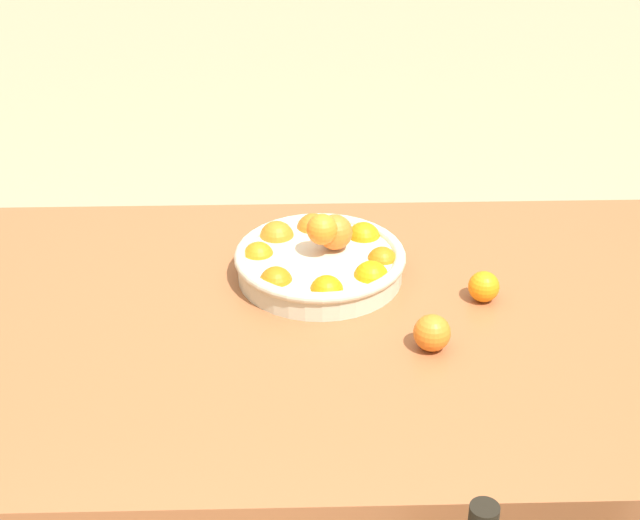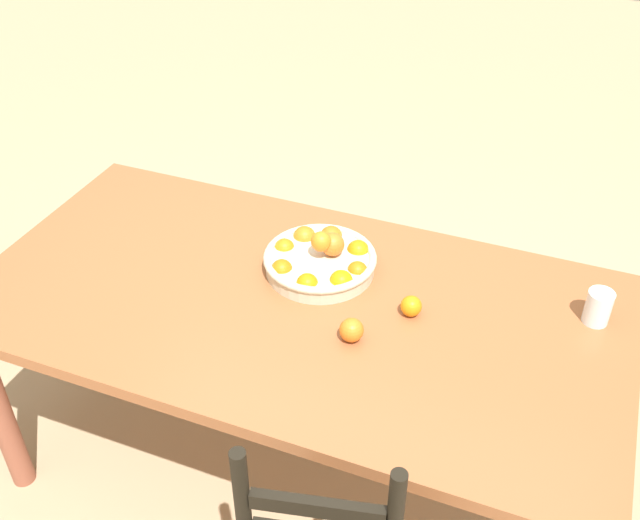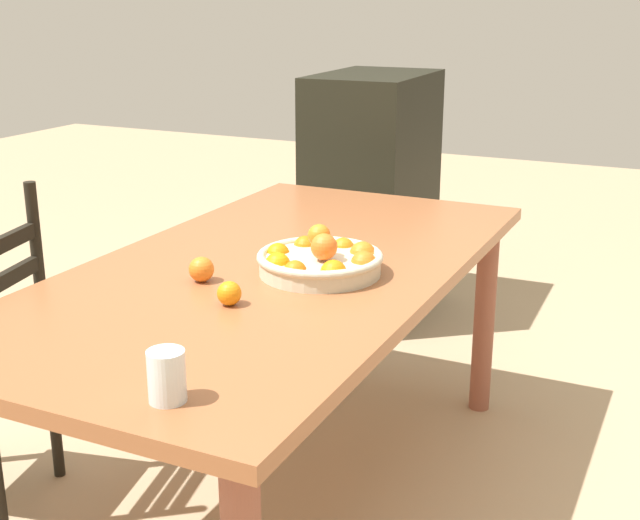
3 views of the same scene
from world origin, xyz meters
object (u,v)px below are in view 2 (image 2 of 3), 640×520
(orange_loose_1, at_px, (352,330))
(fruit_bowl, at_px, (321,260))
(drinking_glass, at_px, (598,307))
(dining_table, at_px, (295,322))
(orange_loose_0, at_px, (411,306))

(orange_loose_1, bearing_deg, fruit_bowl, -53.53)
(orange_loose_1, distance_m, drinking_glass, 0.70)
(drinking_glass, bearing_deg, orange_loose_1, 27.80)
(orange_loose_1, bearing_deg, dining_table, -25.41)
(dining_table, xyz_separation_m, drinking_glass, (-0.84, -0.23, 0.14))
(fruit_bowl, distance_m, orange_loose_0, 0.33)
(fruit_bowl, relative_size, orange_loose_1, 5.12)
(dining_table, relative_size, drinking_glass, 18.82)
(orange_loose_0, bearing_deg, orange_loose_1, 52.66)
(fruit_bowl, bearing_deg, orange_loose_1, 126.47)
(fruit_bowl, bearing_deg, orange_loose_0, 162.41)
(orange_loose_0, bearing_deg, fruit_bowl, -17.59)
(dining_table, distance_m, drinking_glass, 0.88)
(orange_loose_0, height_order, orange_loose_1, orange_loose_1)
(orange_loose_0, bearing_deg, dining_table, 10.20)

